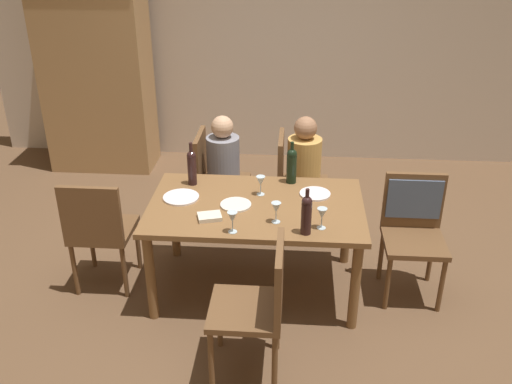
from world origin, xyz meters
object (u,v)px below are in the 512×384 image
dinner_plate_host (236,205)px  dinner_plate_guest_left (315,194)px  person_woman_host (307,168)px  wine_glass_near_left (261,182)px  chair_far_right (293,178)px  chair_right_end (413,218)px  chair_near (260,301)px  armoire_cabinet (96,69)px  wine_glass_centre (232,218)px  dining_table (256,215)px  dinner_plate_guest_right (181,197)px  person_man_bearded (226,166)px  chair_far_left (214,176)px  wine_bottle_tall_green (192,166)px  wine_glass_far (322,214)px  wine_bottle_short_olive (306,214)px  wine_bottle_dark_red (292,165)px  chair_left_end (99,227)px  wine_glass_near_right (276,208)px

dinner_plate_host → dinner_plate_guest_left: bearing=20.7°
person_woman_host → wine_glass_near_left: (-0.35, -0.70, 0.19)m
chair_far_right → chair_right_end: 1.16m
wine_glass_near_left → chair_right_end: bearing=-1.8°
chair_near → chair_right_end: bearing=-47.3°
armoire_cabinet → wine_glass_centre: bearing=-56.3°
dining_table → chair_right_end: size_ratio=1.68×
dinner_plate_guest_right → person_man_bearded: bearing=73.7°
chair_far_left → wine_bottle_tall_green: 0.66m
person_man_bearded → wine_glass_far: 1.42m
chair_near → dinner_plate_guest_right: size_ratio=3.48×
wine_bottle_tall_green → wine_bottle_short_olive: 1.10m
dining_table → chair_far_right: (0.26, 0.86, -0.11)m
chair_far_right → dinner_plate_guest_left: 0.72m
chair_near → wine_bottle_dark_red: bearing=-7.2°
dining_table → chair_near: 0.87m
wine_bottle_dark_red → dinner_plate_host: bearing=-133.1°
chair_left_end → wine_glass_near_left: bearing=11.8°
wine_glass_centre → wine_glass_near_right: (0.28, 0.15, 0.00)m
wine_bottle_short_olive → chair_left_end: bearing=169.2°
chair_left_end → wine_glass_far: 1.65m
chair_far_left → wine_bottle_dark_red: wine_bottle_dark_red is taller
chair_left_end → person_woman_host: bearing=31.8°
dining_table → wine_bottle_dark_red: wine_bottle_dark_red is taller
dining_table → wine_glass_centre: bearing=-107.4°
chair_far_right → person_woman_host: bearing=90.0°
chair_far_right → wine_glass_far: size_ratio=6.17×
chair_far_right → chair_near: bearing=-5.8°
wine_bottle_short_olive → wine_glass_centre: size_ratio=2.17×
chair_right_end → wine_glass_near_right: 1.09m
dining_table → person_woman_host: bearing=66.5°
dining_table → chair_near: (0.09, -0.86, -0.11)m
armoire_cabinet → person_man_bearded: 2.12m
wine_bottle_dark_red → wine_bottle_short_olive: bearing=-81.8°
chair_far_left → wine_glass_near_right: 1.29m
dining_table → wine_glass_near_left: bearing=82.0°
wine_glass_centre → armoire_cabinet: bearing=123.7°
chair_far_left → dinner_plate_guest_left: chair_far_left is taller
dining_table → dinner_plate_guest_right: dinner_plate_guest_right is taller
chair_right_end → wine_glass_centre: bearing=22.2°
chair_right_end → wine_bottle_short_olive: 0.98m
person_woman_host → dinner_plate_guest_right: person_woman_host is taller
wine_bottle_tall_green → wine_glass_near_left: wine_bottle_tall_green is taller
person_woman_host → wine_bottle_dark_red: 0.55m
chair_right_end → wine_glass_near_right: size_ratio=6.17×
wine_bottle_short_olive → wine_glass_centre: bearing=-177.5°
person_woman_host → chair_near: bearing=-9.5°
wine_glass_near_right → dinner_plate_guest_right: wine_glass_near_right is taller
person_woman_host → dinner_plate_guest_left: size_ratio=4.77×
dinner_plate_guest_right → wine_glass_near_right: bearing=-23.0°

